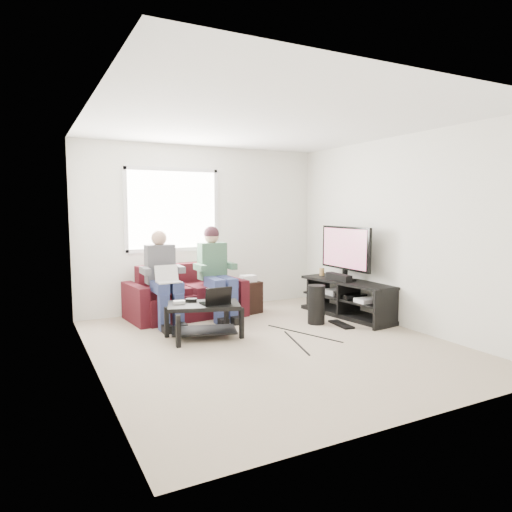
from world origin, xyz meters
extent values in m
plane|color=#C1AB96|center=(0.00, 0.00, 0.00)|extent=(4.50, 4.50, 0.00)
plane|color=white|center=(0.00, 0.00, 2.60)|extent=(4.50, 4.50, 0.00)
plane|color=white|center=(0.00, 2.25, 1.30)|extent=(4.50, 0.00, 4.50)
plane|color=white|center=(0.00, -2.25, 1.30)|extent=(4.50, 0.00, 4.50)
plane|color=white|center=(-2.00, 0.00, 1.30)|extent=(0.00, 4.50, 4.50)
plane|color=white|center=(2.00, 0.00, 1.30)|extent=(0.00, 4.50, 4.50)
cube|color=white|center=(-0.50, 2.24, 1.60)|extent=(1.40, 0.01, 1.20)
cube|color=silver|center=(-0.50, 2.23, 1.60)|extent=(1.48, 0.04, 1.28)
cube|color=#3E0F15|center=(-0.47, 1.77, 0.19)|extent=(1.41, 0.87, 0.38)
cube|color=#3E0F15|center=(-0.47, 2.08, 0.58)|extent=(1.36, 0.35, 0.39)
cube|color=#3E0F15|center=(-1.21, 1.77, 0.27)|extent=(0.24, 0.83, 0.55)
cube|color=#3E0F15|center=(0.28, 1.77, 0.27)|extent=(0.24, 0.83, 0.55)
cube|color=#3E0F15|center=(-0.80, 1.75, 0.43)|extent=(0.70, 0.67, 0.10)
cube|color=#3E0F15|center=(-0.13, 1.75, 0.43)|extent=(0.70, 0.67, 0.10)
cube|color=navy|center=(-0.97, 1.37, 0.55)|extent=(0.16, 0.45, 0.14)
cube|color=navy|center=(-0.77, 1.37, 0.55)|extent=(0.16, 0.45, 0.14)
cube|color=navy|center=(-0.97, 1.19, 0.24)|extent=(0.13, 0.13, 0.48)
cube|color=navy|center=(-0.77, 1.19, 0.24)|extent=(0.13, 0.13, 0.48)
cube|color=#515155|center=(-0.87, 1.70, 0.83)|extent=(0.40, 0.22, 0.55)
sphere|color=tan|center=(-0.87, 1.72, 1.20)|extent=(0.22, 0.22, 0.22)
cube|color=navy|center=(-0.17, 1.37, 0.55)|extent=(0.16, 0.45, 0.14)
cube|color=navy|center=(0.03, 1.37, 0.55)|extent=(0.16, 0.45, 0.14)
cube|color=navy|center=(-0.17, 1.19, 0.24)|extent=(0.13, 0.13, 0.48)
cube|color=navy|center=(0.03, 1.19, 0.24)|extent=(0.13, 0.13, 0.48)
cube|color=#4D4F4F|center=(-0.07, 1.70, 0.83)|extent=(0.40, 0.22, 0.55)
sphere|color=tan|center=(-0.07, 1.72, 1.20)|extent=(0.22, 0.22, 0.22)
sphere|color=#2F171E|center=(-0.07, 1.72, 1.24)|extent=(0.23, 0.23, 0.23)
cube|color=black|center=(-0.62, 0.61, 0.42)|extent=(1.00, 0.78, 0.05)
cube|color=black|center=(-0.62, 0.61, 0.10)|extent=(0.90, 0.68, 0.02)
cube|color=black|center=(-1.03, 0.37, 0.20)|extent=(0.05, 0.05, 0.39)
cube|color=black|center=(-0.21, 0.37, 0.20)|extent=(0.05, 0.05, 0.39)
cube|color=black|center=(-1.03, 0.85, 0.20)|extent=(0.05, 0.05, 0.39)
cube|color=black|center=(-0.21, 0.85, 0.20)|extent=(0.05, 0.05, 0.39)
cube|color=silver|center=(-0.90, 0.73, 0.46)|extent=(0.16, 0.12, 0.04)
cube|color=black|center=(-0.72, 0.79, 0.46)|extent=(0.16, 0.14, 0.04)
cube|color=gray|center=(-0.32, 0.76, 0.46)|extent=(0.16, 0.13, 0.04)
cube|color=black|center=(1.74, 0.71, 0.52)|extent=(0.71, 1.67, 0.04)
cube|color=black|center=(1.74, 0.71, 0.27)|extent=(0.66, 1.61, 0.03)
cube|color=black|center=(1.74, 0.71, 0.03)|extent=(0.71, 1.67, 0.06)
cube|color=black|center=(1.74, -0.08, 0.27)|extent=(0.49, 0.11, 0.54)
cube|color=black|center=(1.74, 1.50, 0.27)|extent=(0.49, 0.11, 0.54)
cube|color=black|center=(1.74, 0.81, 0.56)|extent=(0.12, 0.40, 0.04)
cube|color=black|center=(1.74, 0.81, 0.64)|extent=(0.06, 0.06, 0.12)
cube|color=black|center=(1.74, 0.81, 1.03)|extent=(0.05, 1.10, 0.65)
cube|color=#DF3480|center=(1.71, 0.81, 1.03)|extent=(0.01, 1.01, 0.58)
cube|color=black|center=(1.62, 0.81, 0.59)|extent=(0.12, 0.50, 0.10)
cylinder|color=#9D7744|center=(1.69, 1.34, 0.60)|extent=(0.08, 0.08, 0.12)
cube|color=silver|center=(1.74, 0.31, 0.32)|extent=(0.30, 0.22, 0.06)
cube|color=gray|center=(1.74, 1.01, 0.33)|extent=(0.34, 0.26, 0.08)
cube|color=black|center=(1.74, 0.66, 0.32)|extent=(0.38, 0.30, 0.07)
cylinder|color=black|center=(1.05, 0.56, 0.27)|extent=(0.24, 0.24, 0.55)
cube|color=black|center=(1.30, 0.32, 0.01)|extent=(0.21, 0.48, 0.03)
cube|color=black|center=(0.50, 1.61, 0.24)|extent=(0.33, 0.33, 0.49)
cube|color=silver|center=(0.50, 1.61, 0.54)|extent=(0.22, 0.18, 0.10)
camera|label=1|loc=(-2.60, -4.67, 1.63)|focal=32.00mm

